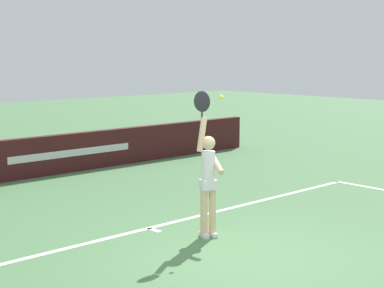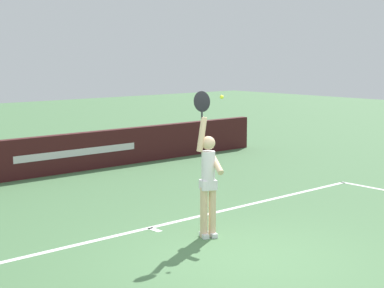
{
  "view_description": "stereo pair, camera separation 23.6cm",
  "coord_description": "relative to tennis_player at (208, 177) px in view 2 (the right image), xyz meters",
  "views": [
    {
      "loc": [
        -6.41,
        -5.83,
        3.01
      ],
      "look_at": [
        0.24,
        1.39,
        1.56
      ],
      "focal_mm": 56.94,
      "sensor_mm": 36.0,
      "label": 1
    },
    {
      "loc": [
        -6.24,
        -5.99,
        3.01
      ],
      "look_at": [
        0.24,
        1.39,
        1.56
      ],
      "focal_mm": 56.94,
      "sensor_mm": 36.0,
      "label": 2
    }
  ],
  "objects": [
    {
      "name": "tennis_player",
      "position": [
        0.0,
        0.0,
        0.0
      ],
      "size": [
        0.48,
        0.49,
        2.45
      ],
      "color": "beige",
      "rests_on": "ground"
    },
    {
      "name": "ground_plane",
      "position": [
        -0.41,
        -1.19,
        -1.01
      ],
      "size": [
        60.0,
        60.0,
        0.0
      ],
      "primitive_type": "plane",
      "color": "#4A7648"
    },
    {
      "name": "tennis_ball",
      "position": [
        0.32,
        0.02,
        1.3
      ],
      "size": [
        0.06,
        0.06,
        0.06
      ],
      "color": "#D1E62B"
    },
    {
      "name": "court_lines",
      "position": [
        -0.41,
        -1.87,
        -1.01
      ],
      "size": [
        11.65,
        6.0,
        0.0
      ],
      "color": "white",
      "rests_on": "ground"
    },
    {
      "name": "back_wall",
      "position": [
        -0.41,
        6.47,
        -0.51
      ],
      "size": [
        16.03,
        0.24,
        0.99
      ],
      "color": "#3F1617",
      "rests_on": "ground"
    }
  ]
}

